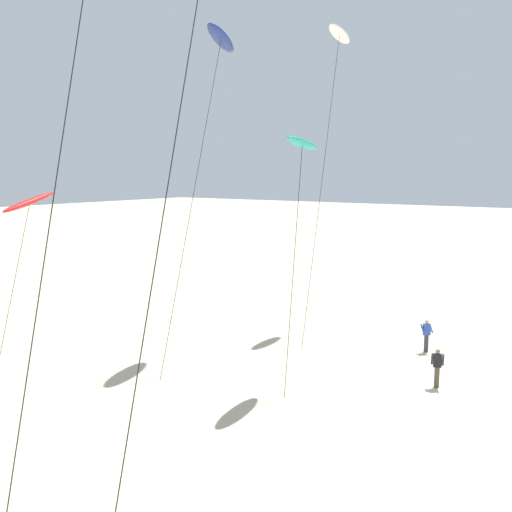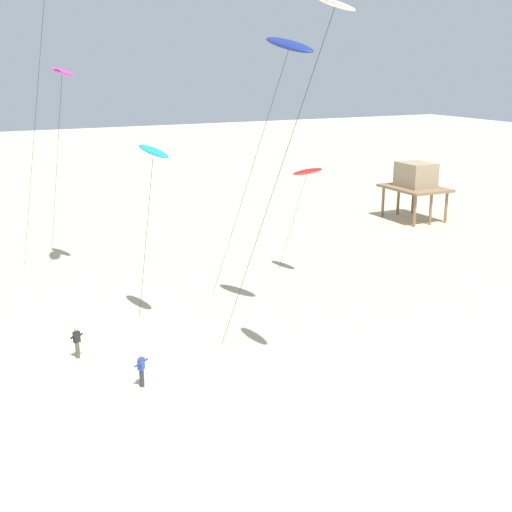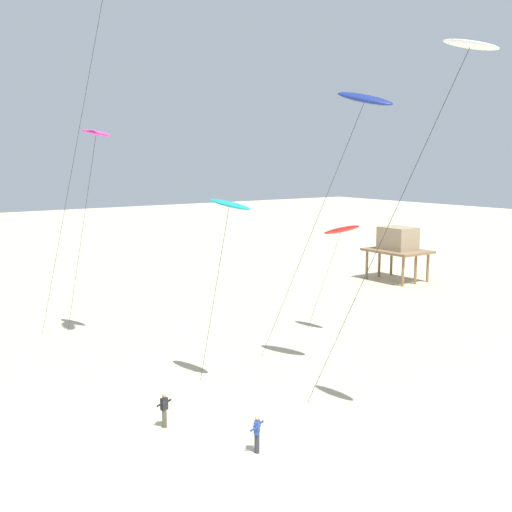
{
  "view_description": "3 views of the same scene",
  "coord_description": "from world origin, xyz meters",
  "px_view_note": "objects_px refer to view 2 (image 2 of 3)",
  "views": [
    {
      "loc": [
        -25.67,
        -8.39,
        9.06
      ],
      "look_at": [
        -0.63,
        8.82,
        4.73
      ],
      "focal_mm": 42.09,
      "sensor_mm": 36.0,
      "label": 1
    },
    {
      "loc": [
        32.29,
        -7.05,
        14.86
      ],
      "look_at": [
        -0.84,
        9.16,
        4.39
      ],
      "focal_mm": 48.11,
      "sensor_mm": 36.0,
      "label": 2
    },
    {
      "loc": [
        24.04,
        -13.79,
        12.57
      ],
      "look_at": [
        -2.86,
        5.47,
        7.43
      ],
      "focal_mm": 44.23,
      "sensor_mm": 36.0,
      "label": 3
    }
  ],
  "objects_px": {
    "kite_flyer_nearest": "(77,342)",
    "stilt_house": "(416,179)",
    "kite_teal": "(153,152)",
    "kite_magenta": "(62,73)",
    "kite_red": "(307,172)",
    "kite_flyer_middle": "(141,369)",
    "kite_white": "(334,9)",
    "kite_navy": "(289,46)"
  },
  "relations": [
    {
      "from": "kite_teal",
      "to": "kite_flyer_nearest",
      "type": "distance_m",
      "value": 10.91
    },
    {
      "from": "kite_white",
      "to": "stilt_house",
      "type": "xyz_separation_m",
      "value": [
        -27.37,
        27.06,
        -12.91
      ]
    },
    {
      "from": "kite_magenta",
      "to": "kite_flyer_nearest",
      "type": "height_order",
      "value": "kite_magenta"
    },
    {
      "from": "kite_navy",
      "to": "stilt_house",
      "type": "relative_size",
      "value": 2.66
    },
    {
      "from": "kite_teal",
      "to": "kite_navy",
      "type": "relative_size",
      "value": 0.64
    },
    {
      "from": "kite_teal",
      "to": "kite_magenta",
      "type": "bearing_deg",
      "value": -170.32
    },
    {
      "from": "kite_navy",
      "to": "kite_flyer_middle",
      "type": "bearing_deg",
      "value": -68.29
    },
    {
      "from": "kite_white",
      "to": "kite_flyer_nearest",
      "type": "relative_size",
      "value": 10.55
    },
    {
      "from": "kite_teal",
      "to": "stilt_house",
      "type": "xyz_separation_m",
      "value": [
        -16.03,
        31.2,
        -6.15
      ]
    },
    {
      "from": "kite_red",
      "to": "kite_white",
      "type": "bearing_deg",
      "value": -27.35
    },
    {
      "from": "kite_white",
      "to": "stilt_house",
      "type": "bearing_deg",
      "value": 135.32
    },
    {
      "from": "kite_flyer_nearest",
      "to": "stilt_house",
      "type": "height_order",
      "value": "stilt_house"
    },
    {
      "from": "kite_navy",
      "to": "kite_red",
      "type": "bearing_deg",
      "value": 143.17
    },
    {
      "from": "kite_white",
      "to": "kite_navy",
      "type": "distance_m",
      "value": 8.69
    },
    {
      "from": "kite_magenta",
      "to": "kite_navy",
      "type": "xyz_separation_m",
      "value": [
        15.8,
        8.8,
        1.52
      ]
    },
    {
      "from": "kite_teal",
      "to": "kite_flyer_middle",
      "type": "relative_size",
      "value": 6.29
    },
    {
      "from": "kite_red",
      "to": "kite_flyer_middle",
      "type": "height_order",
      "value": "kite_red"
    },
    {
      "from": "kite_red",
      "to": "kite_flyer_middle",
      "type": "xyz_separation_m",
      "value": [
        11.53,
        -15.57,
        -6.68
      ]
    },
    {
      "from": "kite_magenta",
      "to": "kite_flyer_nearest",
      "type": "bearing_deg",
      "value": -11.65
    },
    {
      "from": "kite_red",
      "to": "kite_flyer_nearest",
      "type": "distance_m",
      "value": 20.05
    },
    {
      "from": "kite_navy",
      "to": "stilt_house",
      "type": "xyz_separation_m",
      "value": [
        -19.14,
        24.57,
        -11.67
      ]
    },
    {
      "from": "kite_navy",
      "to": "kite_teal",
      "type": "bearing_deg",
      "value": -115.08
    },
    {
      "from": "kite_teal",
      "to": "kite_red",
      "type": "distance_m",
      "value": 13.37
    },
    {
      "from": "kite_magenta",
      "to": "kite_teal",
      "type": "bearing_deg",
      "value": 9.68
    },
    {
      "from": "kite_magenta",
      "to": "kite_white",
      "type": "distance_m",
      "value": 24.99
    },
    {
      "from": "kite_teal",
      "to": "kite_flyer_middle",
      "type": "xyz_separation_m",
      "value": [
        7.04,
        -3.24,
        -9.24
      ]
    },
    {
      "from": "kite_navy",
      "to": "stilt_house",
      "type": "distance_m",
      "value": 33.26
    },
    {
      "from": "kite_magenta",
      "to": "kite_flyer_middle",
      "type": "height_order",
      "value": "kite_magenta"
    },
    {
      "from": "stilt_house",
      "to": "kite_white",
      "type": "bearing_deg",
      "value": -44.68
    },
    {
      "from": "kite_magenta",
      "to": "stilt_house",
      "type": "relative_size",
      "value": 2.37
    },
    {
      "from": "kite_white",
      "to": "kite_red",
      "type": "bearing_deg",
      "value": 152.65
    },
    {
      "from": "kite_white",
      "to": "stilt_house",
      "type": "relative_size",
      "value": 2.86
    },
    {
      "from": "kite_red",
      "to": "kite_white",
      "type": "distance_m",
      "value": 20.12
    },
    {
      "from": "kite_magenta",
      "to": "stilt_house",
      "type": "height_order",
      "value": "kite_magenta"
    },
    {
      "from": "kite_teal",
      "to": "kite_flyer_nearest",
      "type": "bearing_deg",
      "value": -65.57
    },
    {
      "from": "kite_teal",
      "to": "kite_white",
      "type": "height_order",
      "value": "kite_white"
    },
    {
      "from": "kite_flyer_middle",
      "to": "kite_white",
      "type": "bearing_deg",
      "value": 59.79
    },
    {
      "from": "kite_magenta",
      "to": "stilt_house",
      "type": "distance_m",
      "value": 35.03
    },
    {
      "from": "kite_white",
      "to": "kite_teal",
      "type": "bearing_deg",
      "value": -159.94
    },
    {
      "from": "kite_red",
      "to": "kite_flyer_middle",
      "type": "relative_size",
      "value": 4.93
    },
    {
      "from": "kite_magenta",
      "to": "kite_flyer_middle",
      "type": "distance_m",
      "value": 23.78
    },
    {
      "from": "kite_red",
      "to": "kite_navy",
      "type": "bearing_deg",
      "value": -36.83
    }
  ]
}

